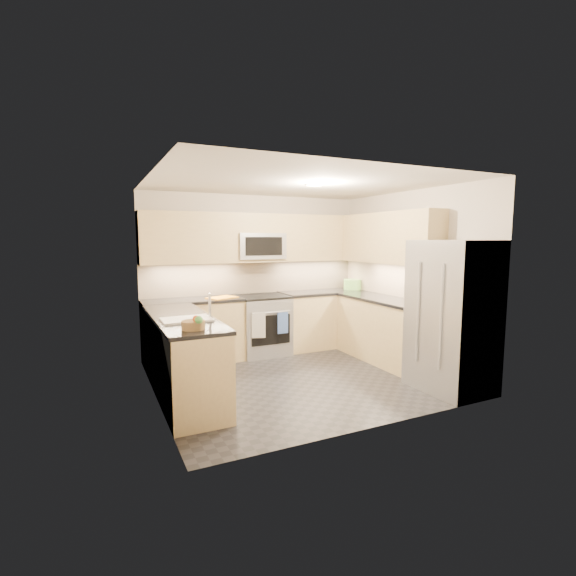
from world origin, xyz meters
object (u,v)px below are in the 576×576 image
object	(u,v)px
microwave	(259,246)
utensil_bowl	(353,284)
cutting_board	(222,298)
fruit_basket	(193,325)
gas_range	(263,325)
refrigerator	(452,316)

from	to	relation	value
microwave	utensil_bowl	size ratio (longest dim) A/B	2.52
cutting_board	fruit_basket	distance (m)	2.15
gas_range	utensil_bowl	world-z (taller)	utensil_bowl
utensil_bowl	cutting_board	distance (m)	2.35
fruit_basket	utensil_bowl	bearing A→B (deg)	32.02
refrigerator	cutting_board	xyz separation A→B (m)	(-2.11, 2.38, 0.05)
cutting_board	fruit_basket	size ratio (longest dim) A/B	1.81
utensil_bowl	fruit_basket	distance (m)	3.80
utensil_bowl	fruit_basket	bearing A→B (deg)	-147.98
microwave	cutting_board	world-z (taller)	microwave
gas_range	refrigerator	size ratio (longest dim) A/B	0.51
microwave	utensil_bowl	xyz separation A→B (m)	(1.69, -0.11, -0.67)
gas_range	refrigerator	xyz separation A→B (m)	(1.45, -2.43, 0.45)
gas_range	cutting_board	world-z (taller)	cutting_board
utensil_bowl	fruit_basket	size ratio (longest dim) A/B	1.32
microwave	refrigerator	xyz separation A→B (m)	(1.45, -2.55, -0.80)
fruit_basket	refrigerator	bearing A→B (deg)	-8.08
gas_range	refrigerator	distance (m)	2.86
utensil_bowl	refrigerator	bearing A→B (deg)	-95.57
cutting_board	fruit_basket	bearing A→B (deg)	-113.94
utensil_bowl	cutting_board	size ratio (longest dim) A/B	0.73
utensil_bowl	fruit_basket	world-z (taller)	utensil_bowl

